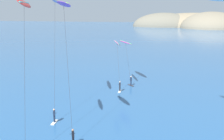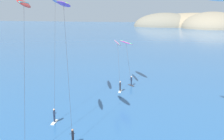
# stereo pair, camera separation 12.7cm
# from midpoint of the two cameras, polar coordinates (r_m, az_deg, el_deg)

# --- Properties ---
(headland_island) EXTENTS (88.67, 57.55, 23.93)m
(headland_island) POSITION_cam_midpoint_polar(r_m,az_deg,el_deg) (228.99, 16.18, 8.36)
(headland_island) COLOR #7A705B
(headland_island) RESTS_ON ground
(kitesurfer_purple) EXTENTS (3.73, 5.77, 13.76)m
(kitesurfer_purple) POSITION_cam_midpoint_polar(r_m,az_deg,el_deg) (28.08, -9.52, 10.51)
(kitesurfer_purple) COLOR silver
(kitesurfer_purple) RESTS_ON ground
(kitesurfer_magenta) EXTENTS (4.14, 6.43, 7.45)m
(kitesurfer_magenta) POSITION_cam_midpoint_polar(r_m,az_deg,el_deg) (50.25, 3.02, 5.01)
(kitesurfer_magenta) COLOR #2D2D33
(kitesurfer_magenta) RESTS_ON ground
(kitesurfer_pink) EXTENTS (2.81, 7.07, 7.87)m
(kitesurfer_pink) POSITION_cam_midpoint_polar(r_m,az_deg,el_deg) (47.08, 1.25, 4.74)
(kitesurfer_pink) COLOR silver
(kitesurfer_pink) RESTS_ON ground
(kitesurfer_red) EXTENTS (3.13, 7.03, 13.92)m
(kitesurfer_red) POSITION_cam_midpoint_polar(r_m,az_deg,el_deg) (27.05, -17.33, 10.07)
(kitesurfer_red) COLOR silver
(kitesurfer_red) RESTS_ON ground
(kitesurfer_blue) EXTENTS (3.32, 9.09, 14.39)m
(kitesurfer_blue) POSITION_cam_midpoint_polar(r_m,az_deg,el_deg) (36.50, -11.40, 11.78)
(kitesurfer_blue) COLOR silver
(kitesurfer_blue) RESTS_ON ground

